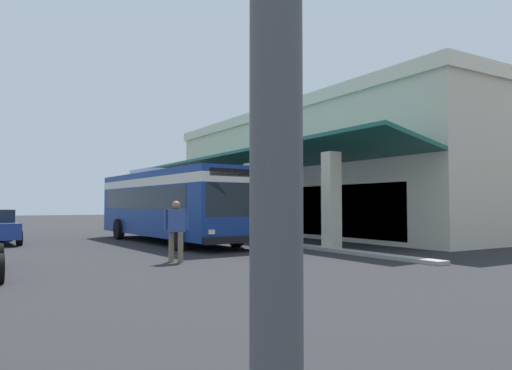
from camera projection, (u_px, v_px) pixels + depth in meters
name	position (u px, v px, depth m)	size (l,w,h in m)	color
ground	(287.00, 234.00, 27.81)	(120.00, 120.00, 0.00)	#262628
curb_strip	(214.00, 235.00, 25.38)	(28.66, 0.50, 0.12)	#9E998E
plaza_building	(349.00, 174.00, 30.52)	(24.19, 15.84, 7.30)	beige
transit_bus	(169.00, 201.00, 21.43)	(11.32, 3.18, 3.34)	navy
pedestrian	(176.00, 227.00, 13.98)	(0.47, 0.70, 1.79)	#726651
potted_palm	(208.00, 218.00, 29.76)	(1.85, 1.78, 3.15)	gray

